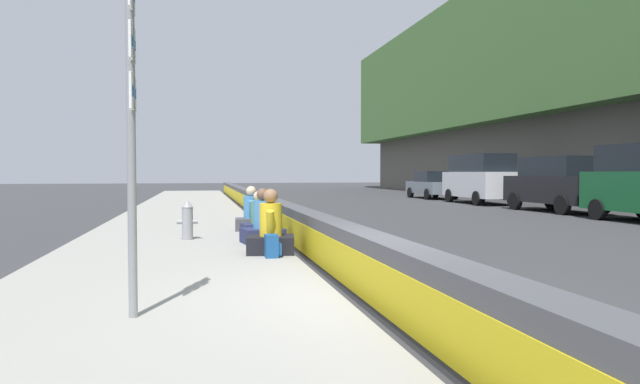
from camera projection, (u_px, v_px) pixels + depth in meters
ground_plane at (379, 306)px, 6.72m from camera, size 160.00×160.00×0.00m
sidewalk_strip at (153, 312)px, 6.15m from camera, size 80.00×4.40×0.14m
jersey_barrier at (379, 272)px, 6.70m from camera, size 76.00×0.45×0.85m
route_sign_post at (132, 113)px, 5.60m from camera, size 0.44×0.09×3.60m
fire_hydrant at (187, 219)px, 12.24m from camera, size 0.26×0.46×0.88m
seated_person_foreground at (271, 233)px, 10.16m from camera, size 0.85×0.96×1.19m
seated_person_middle at (263, 226)px, 11.63m from camera, size 0.84×0.94×1.16m
seated_person_rear at (259, 222)px, 13.01m from camera, size 0.75×0.84×1.05m
seated_person_far at (251, 216)px, 14.24m from camera, size 0.75×0.86×1.14m
backpack at (272, 246)px, 9.68m from camera, size 0.32×0.28×0.40m
parked_car_fourth at (557, 183)px, 22.78m from camera, size 4.86×2.19×2.28m
parked_car_midline at (480, 178)px, 28.75m from camera, size 5.16×2.23×2.56m
parked_car_far at (432, 185)px, 34.49m from camera, size 4.53×2.01×1.71m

